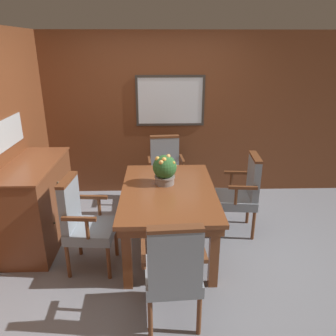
{
  "coord_description": "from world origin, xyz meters",
  "views": [
    {
      "loc": [
        -0.03,
        -3.23,
        2.24
      ],
      "look_at": [
        0.07,
        0.25,
        0.94
      ],
      "focal_mm": 35.0,
      "sensor_mm": 36.0,
      "label": 1
    }
  ],
  "objects": [
    {
      "name": "chair_head_far",
      "position": [
        0.07,
        1.25,
        0.55
      ],
      "size": [
        0.53,
        0.51,
        1.02
      ],
      "rotation": [
        0.0,
        0.0,
        0.08
      ],
      "color": "brown",
      "rests_on": "ground_plane"
    },
    {
      "name": "ground_plane",
      "position": [
        0.0,
        0.0,
        0.0
      ],
      "size": [
        14.0,
        14.0,
        0.0
      ],
      "primitive_type": "plane",
      "color": "gray"
    },
    {
      "name": "dining_table",
      "position": [
        0.07,
        0.1,
        0.64
      ],
      "size": [
        1.04,
        1.58,
        0.74
      ],
      "color": "brown",
      "rests_on": "ground_plane"
    },
    {
      "name": "chair_right_far",
      "position": [
        1.0,
        0.42,
        0.55
      ],
      "size": [
        0.52,
        0.54,
        1.02
      ],
      "rotation": [
        0.0,
        0.0,
        -1.66
      ],
      "color": "brown",
      "rests_on": "ground_plane"
    },
    {
      "name": "chair_head_near",
      "position": [
        0.08,
        -1.06,
        0.55
      ],
      "size": [
        0.53,
        0.51,
        1.02
      ],
      "rotation": [
        0.0,
        0.0,
        3.2
      ],
      "color": "brown",
      "rests_on": "ground_plane"
    },
    {
      "name": "chair_left_near",
      "position": [
        -0.82,
        -0.24,
        0.55
      ],
      "size": [
        0.51,
        0.53,
        1.02
      ],
      "rotation": [
        0.0,
        0.0,
        1.5
      ],
      "color": "brown",
      "rests_on": "ground_plane"
    },
    {
      "name": "sideboard_cabinet",
      "position": [
        -1.47,
        0.28,
        0.5
      ],
      "size": [
        0.55,
        1.26,
        1.0
      ],
      "color": "brown",
      "rests_on": "ground_plane"
    },
    {
      "name": "potted_plant",
      "position": [
        0.04,
        0.26,
        0.92
      ],
      "size": [
        0.28,
        0.28,
        0.36
      ],
      "color": "gray",
      "rests_on": "dining_table"
    },
    {
      "name": "wall_back",
      "position": [
        0.0,
        1.73,
        1.23
      ],
      "size": [
        7.2,
        0.08,
        2.45
      ],
      "color": "brown",
      "rests_on": "ground_plane"
    }
  ]
}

